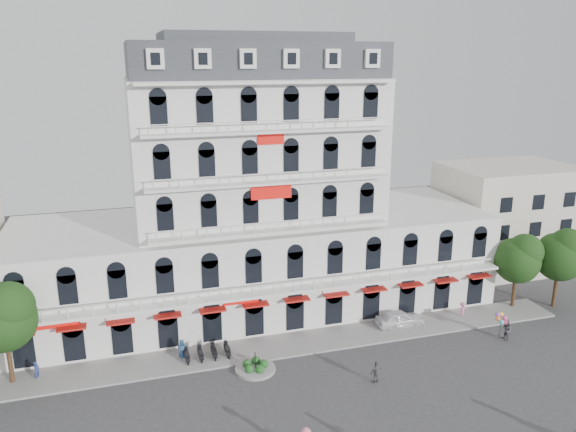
{
  "coord_description": "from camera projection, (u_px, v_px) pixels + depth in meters",
  "views": [
    {
      "loc": [
        -11.78,
        -32.21,
        23.91
      ],
      "look_at": [
        0.89,
        10.0,
        11.25
      ],
      "focal_mm": 35.0,
      "sensor_mm": 36.0,
      "label": 1
    }
  ],
  "objects": [
    {
      "name": "tree_east_outer",
      "position": [
        561.0,
        253.0,
        54.0
      ],
      "size": [
        4.65,
        4.65,
        8.05
      ],
      "color": "#382314",
      "rests_on": "ground"
    },
    {
      "name": "pedestrian_mid",
      "position": [
        376.0,
        372.0,
        42.33
      ],
      "size": [
        1.13,
        0.7,
        1.8
      ],
      "primitive_type": "imported",
      "rotation": [
        0.0,
        0.0,
        3.4
      ],
      "color": "#585960",
      "rests_on": "ground"
    },
    {
      "name": "flank_building_east",
      "position": [
        505.0,
        217.0,
        64.55
      ],
      "size": [
        14.0,
        10.0,
        12.0
      ],
      "primitive_type": "cube",
      "color": "beige",
      "rests_on": "ground"
    },
    {
      "name": "pedestrian_right",
      "position": [
        462.0,
        310.0,
        53.01
      ],
      "size": [
        1.04,
        0.69,
        1.5
      ],
      "primitive_type": "imported",
      "rotation": [
        0.0,
        0.0,
        3.28
      ],
      "color": "#C96A94",
      "rests_on": "ground"
    },
    {
      "name": "tree_east_inner",
      "position": [
        518.0,
        257.0,
        53.9
      ],
      "size": [
        4.4,
        4.37,
        7.57
      ],
      "color": "#382314",
      "rests_on": "ground"
    },
    {
      "name": "ground",
      "position": [
        317.0,
        408.0,
        39.51
      ],
      "size": [
        120.0,
        120.0,
        0.0
      ],
      "primitive_type": "plane",
      "color": "#38383A",
      "rests_on": "ground"
    },
    {
      "name": "main_building",
      "position": [
        255.0,
        208.0,
        53.32
      ],
      "size": [
        45.0,
        15.0,
        25.8
      ],
      "color": "silver",
      "rests_on": "ground"
    },
    {
      "name": "pedestrian_left",
      "position": [
        182.0,
        349.0,
        45.73
      ],
      "size": [
        0.88,
        0.65,
        1.65
      ],
      "primitive_type": "imported",
      "rotation": [
        0.0,
        0.0,
        -0.16
      ],
      "color": "navy",
      "rests_on": "ground"
    },
    {
      "name": "balloon_vendor",
      "position": [
        505.0,
        327.0,
        48.6
      ],
      "size": [
        1.34,
        1.29,
        2.45
      ],
      "color": "#4F5156",
      "rests_on": "ground"
    },
    {
      "name": "pedestrian_far",
      "position": [
        37.0,
        371.0,
        42.71
      ],
      "size": [
        0.58,
        0.67,
        1.56
      ],
      "primitive_type": "imported",
      "rotation": [
        0.0,
        0.0,
        1.13
      ],
      "color": "navy",
      "rests_on": "ground"
    },
    {
      "name": "parked_car",
      "position": [
        400.0,
        319.0,
        51.2
      ],
      "size": [
        4.5,
        1.87,
        1.52
      ],
      "primitive_type": "imported",
      "rotation": [
        0.0,
        0.0,
        1.56
      ],
      "color": "white",
      "rests_on": "ground"
    },
    {
      "name": "tree_west_inner",
      "position": [
        3.0,
        315.0,
        40.88
      ],
      "size": [
        4.76,
        4.76,
        8.25
      ],
      "color": "#382314",
      "rests_on": "ground"
    },
    {
      "name": "sidewalk",
      "position": [
        281.0,
        346.0,
        47.77
      ],
      "size": [
        53.0,
        4.0,
        0.16
      ],
      "primitive_type": "cube",
      "color": "gray",
      "rests_on": "ground"
    },
    {
      "name": "parked_scooter_row",
      "position": [
        208.0,
        359.0,
        45.86
      ],
      "size": [
        4.4,
        1.8,
        1.1
      ],
      "primitive_type": null,
      "color": "black",
      "rests_on": "ground"
    },
    {
      "name": "traffic_island",
      "position": [
        255.0,
        367.0,
        44.13
      ],
      "size": [
        3.2,
        3.2,
        1.6
      ],
      "color": "gray",
      "rests_on": "ground"
    }
  ]
}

